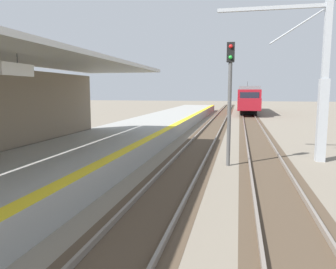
% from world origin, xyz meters
% --- Properties ---
extents(station_platform, '(5.00, 80.00, 0.91)m').
position_xyz_m(station_platform, '(-2.50, 16.00, 0.45)').
color(station_platform, '#999993').
rests_on(station_platform, ground).
extents(track_pair_nearest_platform, '(2.34, 120.00, 0.16)m').
position_xyz_m(track_pair_nearest_platform, '(1.90, 20.00, 0.05)').
color(track_pair_nearest_platform, '#4C3D2D').
rests_on(track_pair_nearest_platform, ground).
extents(track_pair_middle, '(2.34, 120.00, 0.16)m').
position_xyz_m(track_pair_middle, '(5.30, 20.00, 0.05)').
color(track_pair_middle, '#4C3D2D').
rests_on(track_pair_middle, ground).
extents(approaching_train, '(2.93, 19.60, 4.76)m').
position_xyz_m(approaching_train, '(5.30, 51.75, 2.18)').
color(approaching_train, maroon).
rests_on(approaching_train, ground).
extents(rail_signal_post, '(0.32, 0.34, 5.20)m').
position_xyz_m(rail_signal_post, '(3.67, 15.05, 3.19)').
color(rail_signal_post, '#4C4C4C').
rests_on(rail_signal_post, ground).
extents(catenary_pylon_far_side, '(5.00, 0.40, 7.50)m').
position_xyz_m(catenary_pylon_far_side, '(7.46, 16.85, 3.60)').
color(catenary_pylon_far_side, '#9EA3A8').
rests_on(catenary_pylon_far_side, ground).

